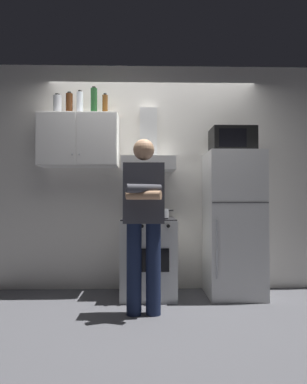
# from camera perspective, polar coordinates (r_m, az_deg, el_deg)

# --- Properties ---
(ground_plane) EXTENTS (7.00, 7.00, 0.00)m
(ground_plane) POSITION_cam_1_polar(r_m,az_deg,el_deg) (3.66, 0.00, -18.32)
(ground_plane) COLOR #4C4C51
(back_wall_tiled) EXTENTS (4.80, 0.10, 2.70)m
(back_wall_tiled) POSITION_cam_1_polar(r_m,az_deg,el_deg) (4.11, -0.20, 2.60)
(back_wall_tiled) COLOR silver
(back_wall_tiled) RESTS_ON ground_plane
(upper_cabinet) EXTENTS (0.90, 0.37, 0.60)m
(upper_cabinet) POSITION_cam_1_polar(r_m,az_deg,el_deg) (4.00, -12.52, 8.50)
(upper_cabinet) COLOR white
(stove_oven) EXTENTS (0.60, 0.62, 0.87)m
(stove_oven) POSITION_cam_1_polar(r_m,az_deg,el_deg) (3.80, -0.86, -10.97)
(stove_oven) COLOR white
(stove_oven) RESTS_ON ground_plane
(range_hood) EXTENTS (0.60, 0.44, 0.75)m
(range_hood) POSITION_cam_1_polar(r_m,az_deg,el_deg) (3.91, -0.87, 6.44)
(range_hood) COLOR white
(refrigerator) EXTENTS (0.60, 0.62, 1.60)m
(refrigerator) POSITION_cam_1_polar(r_m,az_deg,el_deg) (3.88, 13.36, -5.26)
(refrigerator) COLOR silver
(refrigerator) RESTS_ON ground_plane
(microwave) EXTENTS (0.48, 0.37, 0.28)m
(microwave) POSITION_cam_1_polar(r_m,az_deg,el_deg) (3.95, 13.22, 8.49)
(microwave) COLOR black
(microwave) RESTS_ON refrigerator
(person_standing) EXTENTS (0.38, 0.33, 1.64)m
(person_standing) POSITION_cam_1_polar(r_m,az_deg,el_deg) (3.15, -1.67, -4.39)
(person_standing) COLOR #192342
(person_standing) RESTS_ON ground_plane
(cooking_pot) EXTENTS (0.28, 0.18, 0.09)m
(cooking_pot) POSITION_cam_1_polar(r_m,az_deg,el_deg) (3.63, 1.21, -3.65)
(cooking_pot) COLOR #B7BABF
(cooking_pot) RESTS_ON stove_oven
(bottle_wine_green) EXTENTS (0.07, 0.07, 0.34)m
(bottle_wine_green) POSITION_cam_1_polar(r_m,az_deg,el_deg) (4.10, -10.09, 14.87)
(bottle_wine_green) COLOR #19471E
(bottle_wine_green) RESTS_ON upper_cabinet
(bottle_vodka_clear) EXTENTS (0.07, 0.07, 0.28)m
(bottle_vodka_clear) POSITION_cam_1_polar(r_m,az_deg,el_deg) (4.10, -12.42, 14.51)
(bottle_vodka_clear) COLOR silver
(bottle_vodka_clear) RESTS_ON upper_cabinet
(bottle_canister_steel) EXTENTS (0.09, 0.09, 0.23)m
(bottle_canister_steel) POSITION_cam_1_polar(r_m,az_deg,el_deg) (4.12, -16.00, 14.08)
(bottle_canister_steel) COLOR #B2B5BA
(bottle_canister_steel) RESTS_ON upper_cabinet
(bottle_beer_brown) EXTENTS (0.06, 0.06, 0.25)m
(bottle_beer_brown) POSITION_cam_1_polar(r_m,az_deg,el_deg) (4.06, -8.24, 14.42)
(bottle_beer_brown) COLOR brown
(bottle_beer_brown) RESTS_ON upper_cabinet
(bottle_rum_dark) EXTENTS (0.08, 0.08, 0.27)m
(bottle_rum_dark) POSITION_cam_1_polar(r_m,az_deg,el_deg) (4.13, -14.12, 14.27)
(bottle_rum_dark) COLOR #47230F
(bottle_rum_dark) RESTS_ON upper_cabinet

